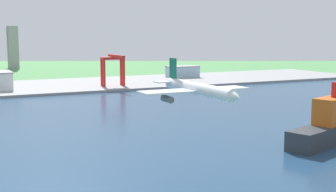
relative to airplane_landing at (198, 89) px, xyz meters
The scene contains 7 objects.
ground_plane 178.40m from the airplane_landing, 89.12° to the left, with size 2400.00×2400.00×0.00m, color #509151.
water_bay 120.46m from the airplane_landing, 88.66° to the left, with size 840.00×360.00×0.15m, color navy.
industrial_pier 366.13m from the airplane_landing, 89.58° to the left, with size 840.00×140.00×2.50m, color #949495.
airplane_landing is the anchor object (origin of this frame).
container_barge 110.48m from the airplane_landing, 21.22° to the left, with size 56.81×29.40×31.87m.
port_crane_red 336.14m from the airplane_landing, 75.44° to the left, with size 24.29×45.22×33.63m.
warehouse_annex 433.11m from the airplane_landing, 62.61° to the left, with size 39.56×23.06×14.62m.
Camera 1 is at (-78.93, -6.00, 56.19)m, focal length 48.57 mm.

